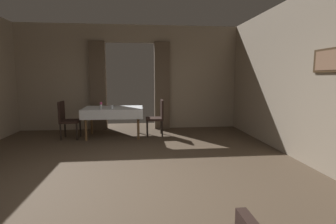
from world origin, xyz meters
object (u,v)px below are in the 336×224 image
Objects in this scene: chair_mid_right at (158,116)px; glass_mid_b at (112,107)px; flower_vase_mid at (101,105)px; dining_table_mid at (113,111)px; chair_mid_left at (67,118)px.

chair_mid_right is 10.55× the size of glass_mid_b.
glass_mid_b is at bearing -1.35° from flower_vase_mid.
dining_table_mid is 1.14m from chair_mid_left.
dining_table_mid is 1.14m from chair_mid_right.
chair_mid_right is at bearing 10.53° from flower_vase_mid.
chair_mid_left is at bearing 173.03° from flower_vase_mid.
glass_mid_b is (1.12, -0.11, 0.28)m from chair_mid_left.
glass_mid_b is (-1.14, -0.27, 0.28)m from chair_mid_right.
chair_mid_left reaches higher than dining_table_mid.
chair_mid_right reaches higher than flower_vase_mid.
chair_mid_left and chair_mid_right have the same top height.
chair_mid_left is 10.55× the size of glass_mid_b.
chair_mid_left is 0.92m from flower_vase_mid.
flower_vase_mid is 0.27m from glass_mid_b.
chair_mid_right is at bearing 13.18° from glass_mid_b.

